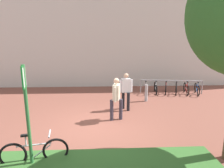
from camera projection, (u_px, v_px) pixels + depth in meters
ground_plane at (93, 126)px, 7.21m from camera, size 60.00×60.00×0.00m
building_facade at (97, 14)px, 13.20m from camera, size 28.00×1.20×10.00m
planter_strip at (79, 164)px, 4.81m from camera, size 7.00×1.10×0.16m
parking_sign_post at (26, 104)px, 4.41m from camera, size 0.10×0.36×2.59m
bike_at_sign at (35, 152)px, 4.85m from camera, size 1.66×0.47×0.86m
bike_rack_cluster at (171, 88)px, 11.79m from camera, size 3.73×1.98×0.83m
bollard_steel at (146, 93)px, 10.16m from camera, size 0.16×0.16×0.90m
person_shirt_blue at (116, 96)px, 7.58m from camera, size 0.51×0.59×1.72m
person_shirt_white at (126, 89)px, 8.76m from camera, size 0.61×0.42×1.72m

